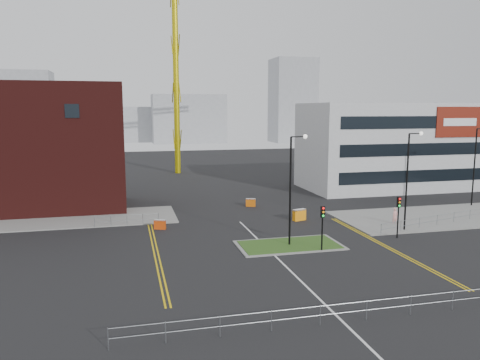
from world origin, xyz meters
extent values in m
plane|color=black|center=(0.00, 0.00, 0.00)|extent=(200.00, 200.00, 0.00)
cube|color=slate|center=(-20.00, 22.00, 0.06)|extent=(28.00, 8.00, 0.12)
cube|color=slate|center=(22.00, 14.00, 0.06)|extent=(24.00, 10.00, 0.12)
cube|color=slate|center=(2.00, 8.00, 0.04)|extent=(8.60, 4.60, 0.08)
cube|color=#2B501A|center=(2.00, 8.00, 0.06)|extent=(8.00, 4.00, 0.12)
cube|color=#411210|center=(-20.00, 28.00, 7.00)|extent=(18.00, 10.00, 14.00)
cube|color=black|center=(-16.00, 22.98, 11.00)|extent=(1.40, 0.10, 1.40)
cube|color=#B1B3B6|center=(26.00, 32.00, 6.00)|extent=(25.00, 12.00, 12.00)
cube|color=black|center=(26.00, 25.98, 2.50)|extent=(22.00, 0.10, 1.60)
cube|color=black|center=(26.00, 25.98, 6.00)|extent=(22.00, 0.10, 1.60)
cube|color=black|center=(26.00, 25.98, 9.50)|extent=(22.00, 0.10, 1.60)
cube|color=maroon|center=(32.00, 25.92, 9.50)|extent=(7.00, 0.15, 4.00)
cube|color=white|center=(32.00, 25.82, 9.50)|extent=(5.00, 0.05, 1.00)
cylinder|color=#BBAA0B|center=(-2.00, 55.00, 19.01)|extent=(1.00, 1.00, 38.02)
cylinder|color=black|center=(2.00, 8.00, 4.50)|extent=(0.16, 0.16, 9.00)
cylinder|color=black|center=(2.60, 8.00, 9.00)|extent=(1.20, 0.10, 0.10)
sphere|color=silver|center=(3.20, 8.00, 9.00)|extent=(0.36, 0.36, 0.36)
cylinder|color=black|center=(14.00, 10.00, 4.50)|extent=(0.16, 0.16, 9.00)
cylinder|color=black|center=(14.60, 10.00, 9.00)|extent=(1.20, 0.10, 0.10)
sphere|color=silver|center=(15.20, 10.00, 9.00)|extent=(0.36, 0.36, 0.36)
cylinder|color=black|center=(28.00, 18.00, 4.50)|extent=(0.16, 0.16, 9.00)
cylinder|color=black|center=(4.00, 6.00, 1.50)|extent=(0.12, 0.12, 3.00)
cube|color=black|center=(4.00, 6.00, 3.20)|extent=(0.28, 0.22, 0.90)
sphere|color=red|center=(4.00, 5.87, 3.50)|extent=(0.18, 0.18, 0.18)
sphere|color=orange|center=(4.00, 5.87, 3.20)|extent=(0.18, 0.18, 0.18)
sphere|color=#0CCC33|center=(4.00, 5.87, 2.90)|extent=(0.18, 0.18, 0.18)
cylinder|color=black|center=(12.00, 8.00, 1.50)|extent=(0.12, 0.12, 3.00)
cube|color=black|center=(12.00, 8.00, 3.20)|extent=(0.28, 0.22, 0.90)
sphere|color=red|center=(12.00, 7.87, 3.50)|extent=(0.18, 0.18, 0.18)
sphere|color=orange|center=(12.00, 7.87, 3.20)|extent=(0.18, 0.18, 0.18)
sphere|color=#0CCC33|center=(12.00, 7.87, 2.90)|extent=(0.18, 0.18, 0.18)
cylinder|color=gray|center=(0.00, -6.00, 1.05)|extent=(24.00, 0.04, 0.04)
cylinder|color=gray|center=(0.00, -6.00, 0.55)|extent=(24.00, 0.04, 0.04)
cylinder|color=gray|center=(-12.00, -6.00, 0.55)|extent=(0.05, 0.05, 1.10)
cylinder|color=gray|center=(-11.00, 18.00, 1.05)|extent=(6.00, 0.04, 0.04)
cylinder|color=gray|center=(-11.00, 18.00, 0.55)|extent=(6.00, 0.04, 0.04)
cylinder|color=gray|center=(-14.00, 18.00, 0.55)|extent=(0.05, 0.05, 1.10)
cylinder|color=gray|center=(-8.00, 18.00, 0.55)|extent=(0.05, 0.05, 1.10)
cylinder|color=gray|center=(20.50, 11.50, 1.05)|extent=(19.01, 5.04, 0.04)
cylinder|color=gray|center=(20.50, 11.50, 0.55)|extent=(19.01, 5.04, 0.04)
cylinder|color=gray|center=(11.00, 9.00, 0.55)|extent=(0.05, 0.05, 1.10)
cube|color=silver|center=(0.00, 2.00, 0.01)|extent=(0.15, 30.00, 0.01)
cube|color=gold|center=(-9.00, 10.00, 0.01)|extent=(0.12, 24.00, 0.01)
cube|color=gold|center=(-8.70, 10.00, 0.01)|extent=(0.12, 24.00, 0.01)
cube|color=gold|center=(9.50, 6.00, 0.01)|extent=(0.12, 20.00, 0.01)
cube|color=gold|center=(9.80, 6.00, 0.01)|extent=(0.12, 20.00, 0.01)
cube|color=gray|center=(-40.00, 120.00, 11.00)|extent=(18.00, 12.00, 22.00)
cube|color=gray|center=(10.00, 130.00, 8.00)|extent=(24.00, 12.00, 16.00)
cube|color=gray|center=(45.00, 125.00, 14.00)|extent=(14.00, 12.00, 28.00)
cube|color=gray|center=(-8.00, 140.00, 6.00)|extent=(30.00, 12.00, 12.00)
imported|color=pink|center=(14.46, 12.33, 0.84)|extent=(0.67, 0.50, 1.68)
cube|color=#C93E0B|center=(-8.00, 16.00, 0.45)|extent=(1.13, 0.73, 0.90)
cube|color=silver|center=(-8.00, 16.00, 0.85)|extent=(1.13, 0.73, 0.11)
cube|color=#D15C0B|center=(3.00, 24.00, 0.46)|extent=(1.16, 0.72, 0.92)
cube|color=silver|center=(3.00, 24.00, 0.87)|extent=(1.16, 0.72, 0.11)
cube|color=orange|center=(6.00, 16.18, 0.57)|extent=(1.45, 0.82, 1.15)
cube|color=silver|center=(6.00, 16.18, 1.09)|extent=(1.45, 0.82, 0.14)
camera|label=1|loc=(-10.89, -27.34, 11.17)|focal=35.00mm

